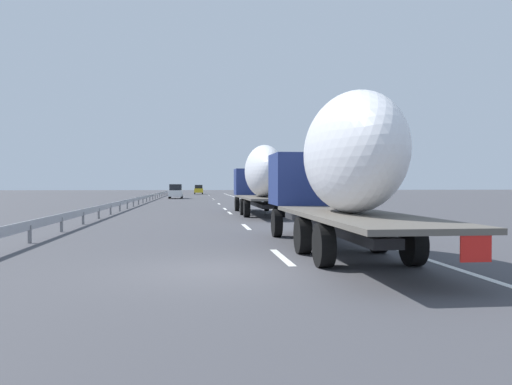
% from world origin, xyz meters
% --- Properties ---
extents(ground_plane, '(260.00, 260.00, 0.00)m').
position_xyz_m(ground_plane, '(40.00, 0.00, 0.00)').
color(ground_plane, '#424247').
extents(lane_stripe_0, '(3.20, 0.20, 0.01)m').
position_xyz_m(lane_stripe_0, '(2.00, -1.80, 0.00)').
color(lane_stripe_0, white).
rests_on(lane_stripe_0, ground_plane).
extents(lane_stripe_1, '(3.20, 0.20, 0.01)m').
position_xyz_m(lane_stripe_1, '(11.95, -1.80, 0.00)').
color(lane_stripe_1, white).
rests_on(lane_stripe_1, ground_plane).
extents(lane_stripe_2, '(3.20, 0.20, 0.01)m').
position_xyz_m(lane_stripe_2, '(23.65, -1.80, 0.00)').
color(lane_stripe_2, white).
rests_on(lane_stripe_2, ground_plane).
extents(lane_stripe_3, '(3.20, 0.20, 0.01)m').
position_xyz_m(lane_stripe_3, '(29.57, -1.80, 0.00)').
color(lane_stripe_3, white).
rests_on(lane_stripe_3, ground_plane).
extents(lane_stripe_4, '(3.20, 0.20, 0.01)m').
position_xyz_m(lane_stripe_4, '(40.42, -1.80, 0.00)').
color(lane_stripe_4, white).
rests_on(lane_stripe_4, ground_plane).
extents(lane_stripe_5, '(3.20, 0.20, 0.01)m').
position_xyz_m(lane_stripe_5, '(56.86, -1.80, 0.00)').
color(lane_stripe_5, white).
rests_on(lane_stripe_5, ground_plane).
extents(lane_stripe_6, '(3.20, 0.20, 0.01)m').
position_xyz_m(lane_stripe_6, '(54.83, -1.80, 0.00)').
color(lane_stripe_6, white).
rests_on(lane_stripe_6, ground_plane).
extents(lane_stripe_7, '(3.20, 0.20, 0.01)m').
position_xyz_m(lane_stripe_7, '(58.90, -1.80, 0.00)').
color(lane_stripe_7, white).
rests_on(lane_stripe_7, ground_plane).
extents(lane_stripe_8, '(3.20, 0.20, 0.01)m').
position_xyz_m(lane_stripe_8, '(80.86, -1.80, 0.00)').
color(lane_stripe_8, white).
rests_on(lane_stripe_8, ground_plane).
extents(lane_stripe_9, '(3.20, 0.20, 0.01)m').
position_xyz_m(lane_stripe_9, '(82.76, -1.80, 0.00)').
color(lane_stripe_9, white).
rests_on(lane_stripe_9, ground_plane).
extents(edge_line_right, '(110.00, 0.20, 0.01)m').
position_xyz_m(edge_line_right, '(45.00, -5.50, 0.00)').
color(edge_line_right, white).
rests_on(edge_line_right, ground_plane).
extents(truck_lead, '(13.62, 2.55, 4.35)m').
position_xyz_m(truck_lead, '(20.89, -3.60, 2.47)').
color(truck_lead, navy).
rests_on(truck_lead, ground_plane).
extents(truck_trailing, '(13.19, 2.55, 4.40)m').
position_xyz_m(truck_trailing, '(2.89, -3.60, 2.46)').
color(truck_trailing, navy).
rests_on(truck_trailing, ground_plane).
extents(car_yellow_coupe, '(4.27, 1.75, 1.88)m').
position_xyz_m(car_yellow_coupe, '(92.93, 0.00, 0.94)').
color(car_yellow_coupe, gold).
rests_on(car_yellow_coupe, ground_plane).
extents(car_white_van, '(4.76, 1.86, 1.99)m').
position_xyz_m(car_white_van, '(60.75, 3.30, 0.99)').
color(car_white_van, white).
rests_on(car_white_van, ground_plane).
extents(road_sign, '(0.10, 0.90, 3.11)m').
position_xyz_m(road_sign, '(43.29, -6.70, 2.16)').
color(road_sign, gray).
rests_on(road_sign, ground_plane).
extents(tree_0, '(2.48, 2.48, 5.27)m').
position_xyz_m(tree_0, '(47.41, -12.31, 3.24)').
color(tree_0, '#472D19').
rests_on(tree_0, ground_plane).
extents(tree_1, '(2.97, 2.97, 5.78)m').
position_xyz_m(tree_1, '(39.81, -11.39, 3.85)').
color(tree_1, '#472D19').
rests_on(tree_1, ground_plane).
extents(tree_2, '(3.78, 3.78, 7.42)m').
position_xyz_m(tree_2, '(43.45, -12.37, 4.52)').
color(tree_2, '#472D19').
rests_on(tree_2, ground_plane).
extents(guardrail_median, '(94.00, 0.10, 0.76)m').
position_xyz_m(guardrail_median, '(43.00, 6.00, 0.58)').
color(guardrail_median, '#9EA0A5').
rests_on(guardrail_median, ground_plane).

